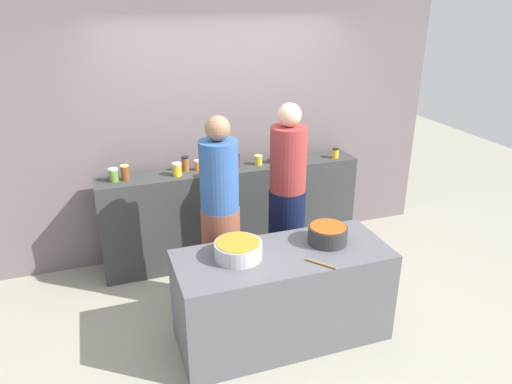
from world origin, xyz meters
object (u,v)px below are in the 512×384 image
at_px(cooking_pot_left, 238,250).
at_px(cooking_pot_center, 328,234).
at_px(preserve_jar_6, 236,161).
at_px(preserve_jar_10, 335,153).
at_px(preserve_jar_3, 185,164).
at_px(preserve_jar_8, 274,157).
at_px(cook_with_tongs, 221,225).
at_px(preserve_jar_9, 283,156).
at_px(preserve_jar_5, 224,161).
at_px(preserve_jar_0, 113,175).
at_px(preserve_jar_2, 177,169).
at_px(preserve_jar_7, 258,160).
at_px(preserve_jar_1, 125,172).
at_px(wooden_spoon, 321,264).
at_px(preserve_jar_4, 198,165).
at_px(cook_in_cap, 287,206).

bearing_deg(cooking_pot_left, cooking_pot_center, -0.49).
xyz_separation_m(preserve_jar_6, preserve_jar_10, (1.10, -0.06, -0.02)).
distance_m(preserve_jar_6, cooking_pot_center, 1.41).
relative_size(preserve_jar_3, preserve_jar_8, 1.19).
distance_m(cooking_pot_left, cook_with_tongs, 0.53).
distance_m(cooking_pot_center, cook_with_tongs, 0.92).
bearing_deg(preserve_jar_9, preserve_jar_5, 175.06).
height_order(preserve_jar_0, preserve_jar_2, preserve_jar_0).
bearing_deg(preserve_jar_3, preserve_jar_5, 0.42).
bearing_deg(preserve_jar_7, preserve_jar_5, 168.73).
xyz_separation_m(preserve_jar_2, preserve_jar_8, (1.02, 0.04, -0.00)).
distance_m(preserve_jar_3, cooking_pot_left, 1.44).
distance_m(preserve_jar_1, preserve_jar_6, 1.10).
height_order(preserve_jar_8, wooden_spoon, preserve_jar_8).
bearing_deg(preserve_jar_5, cooking_pot_center, -72.00).
height_order(preserve_jar_6, preserve_jar_8, preserve_jar_6).
xyz_separation_m(preserve_jar_8, wooden_spoon, (-0.25, -1.65, -0.29)).
relative_size(preserve_jar_9, wooden_spoon, 0.46).
height_order(preserve_jar_2, wooden_spoon, preserve_jar_2).
height_order(preserve_jar_9, cooking_pot_left, preserve_jar_9).
relative_size(preserve_jar_4, preserve_jar_5, 0.93).
bearing_deg(preserve_jar_2, preserve_jar_0, 176.06).
distance_m(preserve_jar_1, cooking_pot_center, 2.00).
bearing_deg(preserve_jar_8, preserve_jar_7, 178.84).
distance_m(preserve_jar_0, cook_with_tongs, 1.18).
bearing_deg(preserve_jar_3, preserve_jar_1, -173.92).
xyz_separation_m(preserve_jar_0, preserve_jar_5, (1.10, 0.07, -0.01)).
relative_size(preserve_jar_1, preserve_jar_3, 0.99).
relative_size(preserve_jar_0, preserve_jar_1, 0.89).
bearing_deg(wooden_spoon, preserve_jar_4, 107.73).
bearing_deg(preserve_jar_10, preserve_jar_1, 178.30).
relative_size(preserve_jar_0, preserve_jar_9, 1.12).
distance_m(preserve_jar_8, preserve_jar_9, 0.11).
bearing_deg(preserve_jar_8, wooden_spoon, -98.74).
xyz_separation_m(preserve_jar_1, preserve_jar_7, (1.34, -0.00, -0.02)).
bearing_deg(preserve_jar_6, preserve_jar_3, 171.98).
bearing_deg(preserve_jar_2, preserve_jar_1, 174.29).
bearing_deg(cook_with_tongs, preserve_jar_1, 130.37).
bearing_deg(cooking_pot_center, preserve_jar_4, 118.13).
xyz_separation_m(preserve_jar_0, preserve_jar_6, (1.20, -0.00, 0.00)).
bearing_deg(preserve_jar_5, preserve_jar_3, -179.58).
height_order(preserve_jar_7, cook_in_cap, cook_in_cap).
distance_m(preserve_jar_2, cook_in_cap, 1.12).
bearing_deg(wooden_spoon, cooking_pot_center, 55.56).
bearing_deg(preserve_jar_10, cook_with_tongs, -152.96).
xyz_separation_m(preserve_jar_10, cooking_pot_left, (-1.49, -1.29, -0.22)).
relative_size(preserve_jar_2, cooking_pot_left, 0.35).
relative_size(preserve_jar_0, preserve_jar_3, 0.88).
xyz_separation_m(preserve_jar_8, preserve_jar_10, (0.69, -0.06, -0.01)).
bearing_deg(preserve_jar_3, preserve_jar_7, -5.02).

